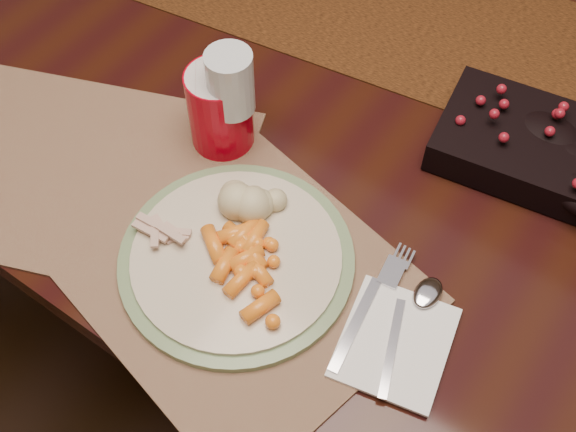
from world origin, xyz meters
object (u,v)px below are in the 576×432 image
Objects in this scene: placemat_main at (222,260)px; napkin at (395,342)px; dinner_plate at (236,259)px; baby_carrots at (245,265)px; centerpiece at (561,152)px; red_cup at (220,109)px; wine_glass at (232,105)px; mashed_potatoes at (254,195)px; turkey_shreds at (160,230)px; dining_table at (362,248)px.

napkin is at bearing 18.96° from placemat_main.
dinner_plate is 0.03m from baby_carrots.
placemat_main is (-0.28, -0.38, -0.03)m from centerpiece.
red_cup is (-0.14, 0.15, 0.05)m from dinner_plate.
centerpiece is 0.45m from baby_carrots.
mashed_potatoes is at bearing -40.77° from wine_glass.
centerpiece is 0.44m from wine_glass.
mashed_potatoes reaches higher than baby_carrots.
mashed_potatoes reaches higher than turkey_shreds.
napkin is (0.20, -0.31, 0.38)m from dining_table.
mashed_potatoes reaches higher than dinner_plate.
wine_glass is at bearing 139.23° from mashed_potatoes.
turkey_shreds is at bearing -77.04° from red_cup.
dinner_plate is at bearing -93.58° from dining_table.
mashed_potatoes is at bearing 55.23° from turkey_shreds.
centerpiece reaches higher than dinner_plate.
placemat_main is 3.98× the size of baby_carrots.
centerpiece reaches higher than baby_carrots.
turkey_shreds is (-0.08, -0.02, 0.03)m from placemat_main.
centerpiece is at bearing 70.54° from napkin.
wine_glass is (-0.14, -0.18, 0.46)m from dining_table.
mashed_potatoes is 0.13m from wine_glass.
dinner_plate is 2.46× the size of red_cup.
red_cup reaches higher than placemat_main.
dining_table is at bearing -170.28° from centerpiece.
placemat_main is 2.75× the size of wine_glass.
baby_carrots is at bearing -60.17° from mashed_potatoes.
baby_carrots is 0.20m from napkin.
wine_glass is (0.02, -0.00, 0.02)m from red_cup.
mashed_potatoes is 0.25m from napkin.
red_cup is at bearing 134.85° from baby_carrots.
placemat_main is 0.21m from red_cup.
red_cup reaches higher than turkey_shreds.
wine_glass is (-0.33, 0.13, 0.08)m from napkin.
wine_glass reaches higher than dinner_plate.
wine_glass is at bearing -150.12° from centerpiece.
wine_glass is at bearing 146.32° from napkin.
placemat_main is 1.59× the size of dinner_plate.
placemat_main is at bearing 177.76° from baby_carrots.
wine_glass is (-0.14, 0.16, 0.06)m from baby_carrots.
dining_table is at bearing 86.42° from dinner_plate.
napkin is (-0.05, -0.35, -0.03)m from centerpiece.
baby_carrots reaches higher than turkey_shreds.
dinner_plate is 3.46× the size of mashed_potatoes.
turkey_shreds is at bearing -124.77° from mashed_potatoes.
placemat_main is 3.91× the size of red_cup.
turkey_shreds is at bearing 176.56° from napkin.
mashed_potatoes reaches higher than placemat_main.
turkey_shreds is (-0.12, -0.02, -0.00)m from baby_carrots.
placemat_main is at bearing -52.77° from red_cup.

